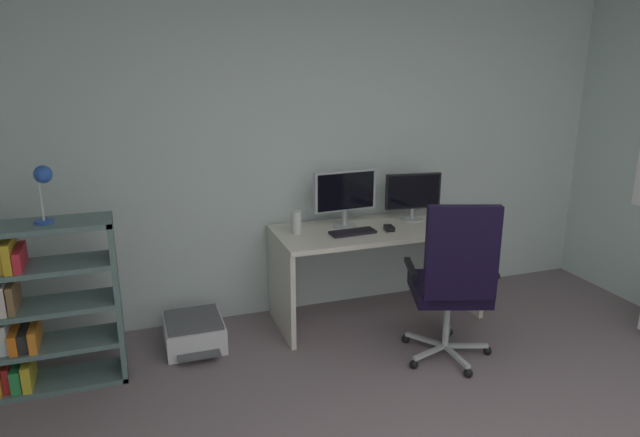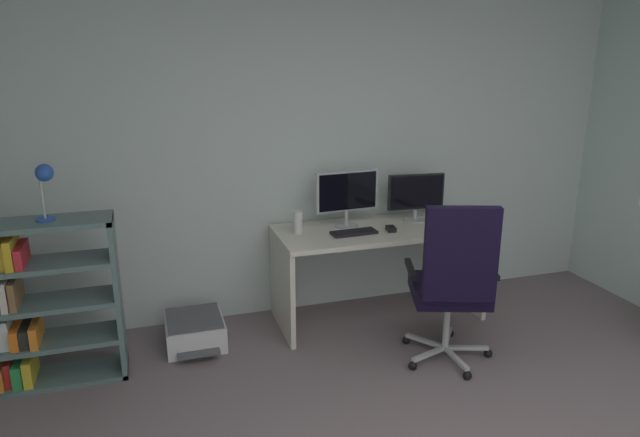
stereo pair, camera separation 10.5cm
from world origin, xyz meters
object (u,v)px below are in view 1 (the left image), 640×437
Objects in this scene: desk at (377,251)px; monitor_main at (345,193)px; monitor_secondary at (413,193)px; desk_lamp at (43,182)px; office_chair at (454,278)px; bookshelf at (32,310)px; printer at (194,332)px; desktop_speaker at (297,222)px; computer_mouse at (389,228)px; keyboard at (353,232)px.

monitor_main reaches higher than desk.
desk_lamp is at bearing -172.64° from monitor_secondary.
office_chair is 1.08× the size of bookshelf.
desk_lamp is at bearing -170.56° from monitor_main.
bookshelf reaches higher than printer.
printer is (-1.20, -0.13, -0.90)m from monitor_main.
monitor_secondary is 0.99m from desktop_speaker.
monitor_main is at bearing 112.80° from office_chair.
monitor_secondary is 0.39× the size of office_chair.
monitor_secondary is at bearing 78.85° from office_chair.
desk reaches higher than printer.
computer_mouse is at bearing 3.08° from bookshelf.
desk_lamp reaches higher than monitor_main.
office_chair is (0.79, -0.89, -0.20)m from desktop_speaker.
monitor_main is at bearing 155.33° from desk.
office_chair is at bearing -14.04° from desk_lamp.
computer_mouse is 2.36m from desk_lamp.
desk is 0.69m from desktop_speaker.
monitor_secondary is 2.64m from desk_lamp.
desk is 4.65× the size of keyboard.
monitor_main is 0.42m from computer_mouse.
desktop_speaker is at bearing -173.21° from monitor_main.
monitor_main is 1.08m from office_chair.
monitor_main is 0.31m from keyboard.
computer_mouse is (0.29, -0.02, 0.01)m from keyboard.
monitor_secondary reaches higher than keyboard.
computer_mouse is 0.70m from desktop_speaker.
monitor_main reaches higher than printer.
desk is at bearing 101.21° from office_chair.
computer_mouse reaches higher than printer.
office_chair is (0.11, -0.73, -0.14)m from computer_mouse.
monitor_secondary is 4.51× the size of computer_mouse.
monitor_main is at bearing 8.77° from bookshelf.
office_chair is at bearing -67.20° from monitor_main.
desk is 3.50× the size of monitor_secondary.
monitor_main is (-0.23, 0.11, 0.45)m from desk.
monitor_secondary is 2.65× the size of desktop_speaker.
office_chair is (-0.18, -0.94, -0.33)m from monitor_secondary.
monitor_secondary is at bearing 4.24° from printer.
monitor_secondary reaches higher than printer.
desk is 0.54m from monitor_secondary.
keyboard is 0.86m from office_chair.
computer_mouse is (0.05, -0.10, 0.20)m from desk.
desk is 15.79× the size of computer_mouse.
computer_mouse reaches higher than desk.
monitor_secondary is at bearing 2.79° from desktop_speaker.
monitor_main is at bearing 151.83° from computer_mouse.
desktop_speaker is (-0.39, 0.14, 0.07)m from keyboard.
bookshelf is at bearing -170.79° from desktop_speaker.
office_chair reaches higher than bookshelf.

